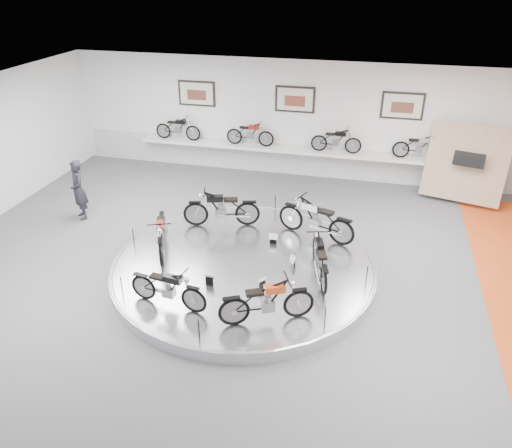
% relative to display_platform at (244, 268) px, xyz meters
% --- Properties ---
extents(floor, '(16.00, 16.00, 0.00)m').
position_rel_display_platform_xyz_m(floor, '(0.00, -0.30, -0.15)').
color(floor, '#4D4C4F').
rests_on(floor, ground).
extents(ceiling, '(16.00, 16.00, 0.00)m').
position_rel_display_platform_xyz_m(ceiling, '(0.00, -0.30, 3.85)').
color(ceiling, white).
rests_on(ceiling, wall_back).
extents(wall_back, '(16.00, 0.00, 16.00)m').
position_rel_display_platform_xyz_m(wall_back, '(0.00, 6.70, 1.85)').
color(wall_back, white).
rests_on(wall_back, floor).
extents(dado_band, '(15.68, 0.04, 1.10)m').
position_rel_display_platform_xyz_m(dado_band, '(0.00, 6.68, 0.40)').
color(dado_band, '#BCBCBA').
rests_on(dado_band, floor).
extents(display_platform, '(6.40, 6.40, 0.30)m').
position_rel_display_platform_xyz_m(display_platform, '(0.00, 0.00, 0.00)').
color(display_platform, silver).
rests_on(display_platform, floor).
extents(platform_rim, '(6.40, 6.40, 0.10)m').
position_rel_display_platform_xyz_m(platform_rim, '(0.00, 0.00, 0.12)').
color(platform_rim, '#B2B2BA').
rests_on(platform_rim, display_platform).
extents(shelf, '(11.00, 0.55, 0.10)m').
position_rel_display_platform_xyz_m(shelf, '(0.00, 6.40, 0.85)').
color(shelf, silver).
rests_on(shelf, wall_back).
extents(poster_left, '(1.35, 0.06, 0.88)m').
position_rel_display_platform_xyz_m(poster_left, '(-3.50, 6.66, 2.55)').
color(poster_left, beige).
rests_on(poster_left, wall_back).
extents(poster_center, '(1.35, 0.06, 0.88)m').
position_rel_display_platform_xyz_m(poster_center, '(0.00, 6.66, 2.55)').
color(poster_center, beige).
rests_on(poster_center, wall_back).
extents(poster_right, '(1.35, 0.06, 0.88)m').
position_rel_display_platform_xyz_m(poster_right, '(3.50, 6.66, 2.55)').
color(poster_right, beige).
rests_on(poster_right, wall_back).
extents(display_panel, '(2.56, 1.52, 2.30)m').
position_rel_display_platform_xyz_m(display_panel, '(5.60, 5.80, 1.10)').
color(display_panel, tan).
rests_on(display_panel, floor).
extents(shelf_bike_a, '(1.22, 0.43, 0.73)m').
position_rel_display_platform_xyz_m(shelf_bike_a, '(-4.20, 6.40, 1.27)').
color(shelf_bike_a, black).
rests_on(shelf_bike_a, shelf).
extents(shelf_bike_b, '(1.22, 0.43, 0.73)m').
position_rel_display_platform_xyz_m(shelf_bike_b, '(-1.50, 6.40, 1.27)').
color(shelf_bike_b, maroon).
rests_on(shelf_bike_b, shelf).
extents(shelf_bike_c, '(1.22, 0.43, 0.73)m').
position_rel_display_platform_xyz_m(shelf_bike_c, '(1.50, 6.40, 1.27)').
color(shelf_bike_c, black).
rests_on(shelf_bike_c, shelf).
extents(shelf_bike_d, '(1.22, 0.43, 0.73)m').
position_rel_display_platform_xyz_m(shelf_bike_d, '(4.20, 6.40, 1.27)').
color(shelf_bike_d, silver).
rests_on(shelf_bike_d, shelf).
extents(bike_a, '(1.98, 1.24, 1.10)m').
position_rel_display_platform_xyz_m(bike_a, '(1.50, 1.71, 0.70)').
color(bike_a, silver).
rests_on(bike_a, display_platform).
extents(bike_b, '(1.89, 1.08, 1.05)m').
position_rel_display_platform_xyz_m(bike_b, '(-1.10, 1.75, 0.68)').
color(bike_b, black).
rests_on(bike_b, display_platform).
extents(bike_c, '(1.18, 1.79, 0.99)m').
position_rel_display_platform_xyz_m(bike_c, '(-2.14, 0.07, 0.65)').
color(bike_c, maroon).
rests_on(bike_c, display_platform).
extents(bike_d, '(1.60, 0.76, 0.91)m').
position_rel_display_platform_xyz_m(bike_d, '(-1.09, -2.02, 0.60)').
color(bike_d, black).
rests_on(bike_d, display_platform).
extents(bike_e, '(1.77, 1.26, 0.99)m').
position_rel_display_platform_xyz_m(bike_e, '(1.04, -2.02, 0.64)').
color(bike_e, '#AB3B13').
rests_on(bike_e, display_platform).
extents(bike_f, '(1.01, 1.75, 0.97)m').
position_rel_display_platform_xyz_m(bike_f, '(1.85, -0.12, 0.64)').
color(bike_f, black).
rests_on(bike_f, display_platform).
extents(visitor, '(0.77, 0.77, 1.80)m').
position_rel_display_platform_xyz_m(visitor, '(-5.48, 1.75, 0.75)').
color(visitor, black).
rests_on(visitor, floor).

